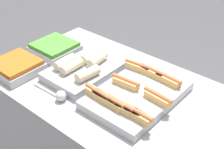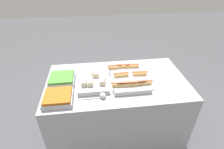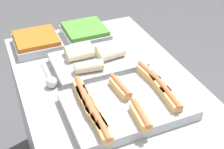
{
  "view_description": "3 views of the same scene",
  "coord_description": "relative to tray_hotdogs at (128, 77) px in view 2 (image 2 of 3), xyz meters",
  "views": [
    {
      "loc": [
        0.86,
        -1.07,
        1.89
      ],
      "look_at": [
        -0.05,
        0.0,
        0.96
      ],
      "focal_mm": 50.0,
      "sensor_mm": 36.0,
      "label": 1
    },
    {
      "loc": [
        -0.24,
        -1.51,
        1.96
      ],
      "look_at": [
        -0.05,
        0.0,
        0.96
      ],
      "focal_mm": 28.0,
      "sensor_mm": 36.0,
      "label": 2
    },
    {
      "loc": [
        1.05,
        -0.46,
        1.81
      ],
      "look_at": [
        -0.05,
        0.0,
        0.96
      ],
      "focal_mm": 50.0,
      "sensor_mm": 36.0,
      "label": 3
    }
  ],
  "objects": [
    {
      "name": "ground_plane",
      "position": [
        -0.12,
        0.01,
        -0.92
      ],
      "size": [
        12.0,
        12.0,
        0.0
      ],
      "primitive_type": "plane",
      "color": "#4C4C51"
    },
    {
      "name": "tray_side_front",
      "position": [
        -0.7,
        -0.24,
        -0.0
      ],
      "size": [
        0.26,
        0.26,
        0.07
      ],
      "color": "#A8AAB2",
      "rests_on": "counter"
    },
    {
      "name": "serving_spoon_near",
      "position": [
        -0.3,
        -0.25,
        -0.01
      ],
      "size": [
        0.25,
        0.06,
        0.06
      ],
      "color": "silver",
      "rests_on": "counter"
    },
    {
      "name": "counter",
      "position": [
        -0.12,
        0.01,
        -0.48
      ],
      "size": [
        1.5,
        0.84,
        0.88
      ],
      "color": "#A8AAB2",
      "rests_on": "ground_plane"
    },
    {
      "name": "tray_side_back",
      "position": [
        -0.7,
        0.05,
        -0.0
      ],
      "size": [
        0.26,
        0.26,
        0.07
      ],
      "color": "#A8AAB2",
      "rests_on": "counter"
    },
    {
      "name": "tray_hotdogs",
      "position": [
        0.0,
        0.0,
        0.0
      ],
      "size": [
        0.41,
        0.54,
        0.1
      ],
      "color": "#A8AAB2",
      "rests_on": "counter"
    },
    {
      "name": "tray_wraps",
      "position": [
        -0.38,
        0.01,
        0.0
      ],
      "size": [
        0.3,
        0.46,
        0.11
      ],
      "color": "#A8AAB2",
      "rests_on": "counter"
    }
  ]
}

